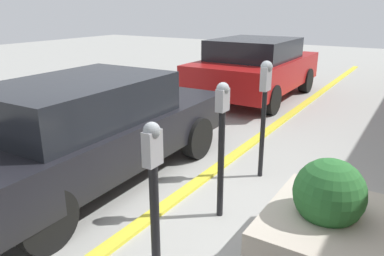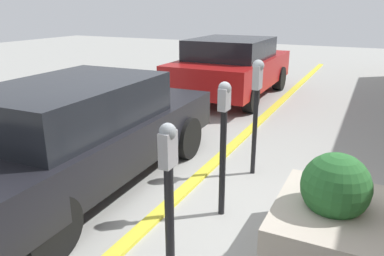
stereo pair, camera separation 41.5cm
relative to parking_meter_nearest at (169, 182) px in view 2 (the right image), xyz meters
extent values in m
plane|color=#999993|center=(1.17, 0.52, -0.90)|extent=(40.00, 40.00, 0.00)
cube|color=gold|center=(1.17, 0.60, -0.88)|extent=(24.50, 0.16, 0.04)
cylinder|color=black|center=(0.00, 0.00, -0.38)|extent=(0.08, 0.08, 1.04)
cube|color=#99999E|center=(0.00, 0.00, 0.28)|extent=(0.17, 0.09, 0.29)
sphere|color=gray|center=(0.00, 0.00, 0.43)|extent=(0.14, 0.14, 0.14)
cylinder|color=black|center=(1.15, -0.02, -0.29)|extent=(0.07, 0.07, 1.22)
cube|color=#99999E|center=(1.15, -0.02, 0.44)|extent=(0.16, 0.09, 0.24)
sphere|color=gray|center=(1.15, -0.02, 0.56)|extent=(0.13, 0.13, 0.13)
cylinder|color=black|center=(2.36, -0.01, -0.29)|extent=(0.06, 0.06, 1.21)
cube|color=#99999E|center=(2.36, -0.01, 0.47)|extent=(0.18, 0.09, 0.31)
sphere|color=gray|center=(2.36, -0.01, 0.62)|extent=(0.15, 0.15, 0.15)
cube|color=#B2A899|center=(0.91, -1.20, -0.64)|extent=(1.34, 1.01, 0.51)
sphere|color=#28662D|center=(0.91, -1.20, -0.19)|extent=(0.62, 0.62, 0.62)
cube|color=black|center=(1.09, 1.87, -0.30)|extent=(4.49, 1.83, 0.55)
cube|color=black|center=(0.91, 1.87, 0.24)|extent=(2.35, 1.57, 0.52)
cylinder|color=black|center=(2.47, 1.09, -0.58)|extent=(0.64, 0.20, 0.64)
cylinder|color=black|center=(2.47, 2.66, -0.58)|extent=(0.64, 0.20, 0.64)
cylinder|color=black|center=(-0.29, 1.09, -0.58)|extent=(0.64, 0.20, 0.64)
cube|color=maroon|center=(6.70, 1.92, -0.23)|extent=(4.21, 2.02, 0.68)
cube|color=black|center=(6.53, 1.92, 0.35)|extent=(2.20, 1.77, 0.48)
cylinder|color=black|center=(8.00, 1.00, -0.57)|extent=(0.65, 0.24, 0.65)
cylinder|color=black|center=(8.00, 2.84, -0.57)|extent=(0.65, 0.24, 0.65)
cylinder|color=black|center=(5.40, 1.00, -0.57)|extent=(0.65, 0.24, 0.65)
cylinder|color=black|center=(5.40, 2.84, -0.57)|extent=(0.65, 0.24, 0.65)
camera|label=1|loc=(-2.17, -1.74, 1.36)|focal=35.00mm
camera|label=2|loc=(-2.38, -1.38, 1.36)|focal=35.00mm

